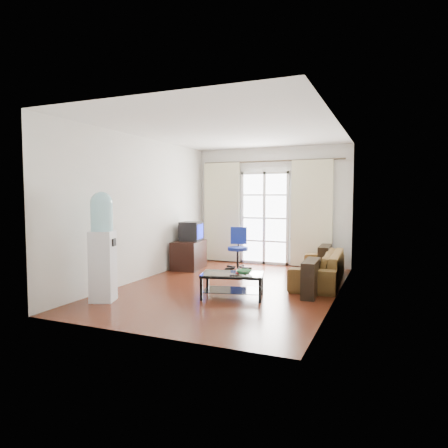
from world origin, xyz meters
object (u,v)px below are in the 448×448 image
at_px(sofa, 319,267).
at_px(coffee_table, 232,282).
at_px(water_cooler, 102,244).
at_px(tv_stand, 189,255).
at_px(crt_tv, 190,231).
at_px(task_chair, 238,257).

relative_size(sofa, coffee_table, 1.91).
xyz_separation_m(sofa, water_cooler, (-2.79, -2.54, 0.57)).
height_order(sofa, tv_stand, tv_stand).
bearing_deg(tv_stand, crt_tv, 80.32).
xyz_separation_m(crt_tv, task_chair, (1.00, 0.32, -0.55)).
height_order(coffee_table, tv_stand, tv_stand).
bearing_deg(coffee_table, task_chair, 108.87).
bearing_deg(sofa, water_cooler, -50.10).
distance_m(coffee_table, task_chair, 2.48).
distance_m(sofa, task_chair, 2.00).
height_order(crt_tv, water_cooler, water_cooler).
height_order(tv_stand, task_chair, task_chair).
relative_size(tv_stand, task_chair, 0.92).
bearing_deg(crt_tv, tv_stand, -101.32).
bearing_deg(sofa, coffee_table, -35.91).
relative_size(sofa, task_chair, 2.22).
relative_size(tv_stand, water_cooler, 0.50).
distance_m(crt_tv, task_chair, 1.18).
xyz_separation_m(coffee_table, tv_stand, (-1.80, 1.96, 0.06)).
height_order(task_chair, water_cooler, water_cooler).
xyz_separation_m(coffee_table, water_cooler, (-1.73, -0.94, 0.62)).
bearing_deg(task_chair, sofa, -36.81).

